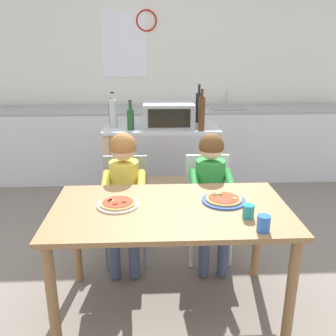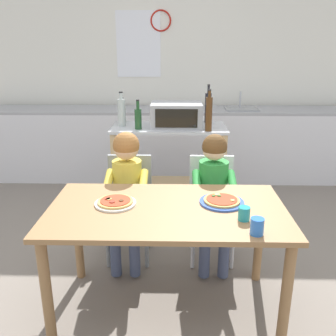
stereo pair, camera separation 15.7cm
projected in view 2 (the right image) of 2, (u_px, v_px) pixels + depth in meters
name	position (u px, v px, depth m)	size (l,w,h in m)	color
ground_plane	(170.00, 225.00, 3.51)	(11.59, 11.59, 0.00)	slate
back_wall_tiled	(172.00, 68.00, 4.79)	(5.45, 0.14, 2.70)	white
kitchen_counter	(172.00, 144.00, 4.69)	(4.90, 0.60, 1.09)	silver
kitchen_island_cart	(169.00, 157.00, 3.55)	(1.07, 0.52, 0.92)	#B7BABF
toaster_oven	(176.00, 115.00, 3.41)	(0.47, 0.37, 0.22)	#999BA0
bottle_dark_olive_oil	(208.00, 107.00, 3.57)	(0.06, 0.06, 0.37)	black
bottle_brown_beer	(138.00, 118.00, 3.30)	(0.06, 0.06, 0.27)	#1E4723
bottle_squat_spirits	(122.00, 112.00, 3.59)	(0.07, 0.07, 0.24)	#1E4723
bottle_slim_sauce	(122.00, 112.00, 3.41)	(0.07, 0.07, 0.32)	#ADB7B2
bottle_tall_green_wine	(209.00, 114.00, 3.21)	(0.06, 0.06, 0.37)	#4C2D14
dining_table	(167.00, 223.00, 2.21)	(1.42, 0.79, 0.72)	olive
dining_chair_left	(129.00, 200.00, 2.90)	(0.36, 0.36, 0.81)	gray
dining_chair_right	(211.00, 200.00, 2.88)	(0.36, 0.36, 0.81)	silver
child_in_yellow_shirt	(126.00, 183.00, 2.73)	(0.32, 0.42, 1.02)	#424C6B
child_in_green_shirt	(214.00, 186.00, 2.71)	(0.32, 0.42, 1.01)	#424C6B
pizza_plate_white	(115.00, 202.00, 2.23)	(0.25, 0.25, 0.03)	white
pizza_plate_blue_rimmed	(222.00, 201.00, 2.25)	(0.27, 0.27, 0.03)	#3356B7
drinking_cup_teal	(244.00, 214.00, 2.02)	(0.07, 0.07, 0.08)	teal
drinking_cup_blue	(257.00, 226.00, 1.86)	(0.07, 0.07, 0.09)	blue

